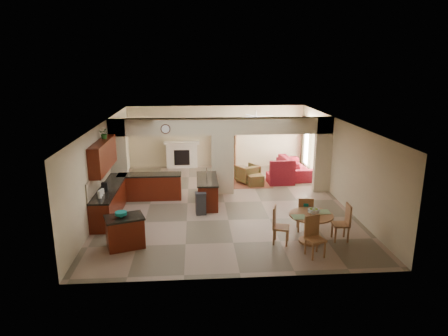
{
  "coord_description": "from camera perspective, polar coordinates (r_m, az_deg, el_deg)",
  "views": [
    {
      "loc": [
        -0.96,
        -13.01,
        4.72
      ],
      "look_at": [
        0.0,
        0.3,
        1.15
      ],
      "focal_mm": 32.0,
      "sensor_mm": 36.0,
      "label": 1
    }
  ],
  "objects": [
    {
      "name": "window_a",
      "position": [
        16.47,
        13.4,
        2.21
      ],
      "size": [
        0.02,
        0.9,
        1.9
      ],
      "primitive_type": "cube",
      "color": "white",
      "rests_on": "wall_right"
    },
    {
      "name": "chaise",
      "position": [
        16.11,
        8.04,
        -1.48
      ],
      "size": [
        1.04,
        0.87,
        0.4
      ],
      "primitive_type": "cube",
      "rotation": [
        0.0,
        0.0,
        0.05
      ],
      "color": "maroon",
      "rests_on": "floor"
    },
    {
      "name": "drape_b_left",
      "position": [
        17.48,
        12.22,
        3.01
      ],
      "size": [
        0.1,
        0.28,
        2.3
      ],
      "primitive_type": "cube",
      "color": "#381A16",
      "rests_on": "wall_right"
    },
    {
      "name": "teal_bowl",
      "position": [
        10.67,
        -14.5,
        -6.44
      ],
      "size": [
        0.3,
        0.3,
        0.14
      ],
      "primitive_type": "cylinder",
      "color": "#138880",
      "rests_on": "kitchen_island"
    },
    {
      "name": "wall_clock",
      "position": [
        14.09,
        -8.35,
        5.53
      ],
      "size": [
        0.34,
        0.03,
        0.34
      ],
      "primitive_type": "cylinder",
      "rotation": [
        1.57,
        0.0,
        0.0
      ],
      "color": "#4A2318",
      "rests_on": "partition_header"
    },
    {
      "name": "dining_table",
      "position": [
        11.01,
        12.28,
        -7.81
      ],
      "size": [
        1.17,
        1.17,
        0.8
      ],
      "color": "brown",
      "rests_on": "floor"
    },
    {
      "name": "kitchen_counter",
      "position": [
        13.65,
        -13.65,
        -3.64
      ],
      "size": [
        2.52,
        3.29,
        1.48
      ],
      "color": "#461408",
      "rests_on": "floor"
    },
    {
      "name": "wall_back",
      "position": [
        18.34,
        -1.07,
        4.54
      ],
      "size": [
        8.0,
        0.0,
        8.0
      ],
      "primitive_type": "plane",
      "rotation": [
        1.57,
        0.0,
        0.0
      ],
      "color": "#C2B18E",
      "rests_on": "floor"
    },
    {
      "name": "partition_right_pier",
      "position": [
        15.13,
        13.92,
        1.85
      ],
      "size": [
        0.6,
        0.25,
        2.8
      ],
      "primitive_type": "cube",
      "color": "#C2B18E",
      "rests_on": "floor"
    },
    {
      "name": "wall_right",
      "position": [
        14.32,
        16.27,
        0.95
      ],
      "size": [
        0.0,
        10.0,
        10.0
      ],
      "primitive_type": "plane",
      "rotation": [
        1.57,
        0.0,
        -1.57
      ],
      "color": "#C2B18E",
      "rests_on": "floor"
    },
    {
      "name": "wall_front",
      "position": [
        8.73,
        2.51,
        -7.42
      ],
      "size": [
        8.0,
        0.0,
        8.0
      ],
      "primitive_type": "plane",
      "rotation": [
        -1.57,
        0.0,
        0.0
      ],
      "color": "#C2B18E",
      "rests_on": "floor"
    },
    {
      "name": "chair_north",
      "position": [
        11.64,
        11.49,
        -6.33
      ],
      "size": [
        0.48,
        0.48,
        1.02
      ],
      "rotation": [
        0.0,
        0.0,
        3.0
      ],
      "color": "brown",
      "rests_on": "floor"
    },
    {
      "name": "glazed_door",
      "position": [
        17.29,
        12.55,
        2.35
      ],
      "size": [
        0.02,
        0.7,
        2.1
      ],
      "primitive_type": "cube",
      "color": "white",
      "rests_on": "wall_right"
    },
    {
      "name": "drape_a_right",
      "position": [
        17.01,
        12.68,
        2.66
      ],
      "size": [
        0.1,
        0.28,
        2.3
      ],
      "primitive_type": "cube",
      "color": "#381A16",
      "rests_on": "wall_right"
    },
    {
      "name": "chair_south",
      "position": [
        10.32,
        12.7,
        -9.23
      ],
      "size": [
        0.52,
        0.52,
        1.02
      ],
      "rotation": [
        0.0,
        0.0,
        0.3
      ],
      "color": "brown",
      "rests_on": "floor"
    },
    {
      "name": "chair_east",
      "position": [
        11.35,
        16.76,
        -7.25
      ],
      "size": [
        0.44,
        0.44,
        1.02
      ],
      "rotation": [
        0.0,
        0.0,
        4.66
      ],
      "color": "brown",
      "rests_on": "floor"
    },
    {
      "name": "plant",
      "position": [
        13.11,
        -16.73,
        4.76
      ],
      "size": [
        0.35,
        0.32,
        0.34
      ],
      "primitive_type": "imported",
      "rotation": [
        0.0,
        0.0,
        -0.22
      ],
      "color": "#1F4813",
      "rests_on": "upper_cabinets"
    },
    {
      "name": "floor",
      "position": [
        13.88,
        0.08,
        -4.92
      ],
      "size": [
        10.0,
        10.0,
        0.0
      ],
      "primitive_type": "plane",
      "color": "gray",
      "rests_on": "ground"
    },
    {
      "name": "ceiling_fan",
      "position": [
        16.34,
        4.6,
        7.33
      ],
      "size": [
        1.0,
        1.0,
        0.1
      ],
      "primitive_type": "cylinder",
      "color": "white",
      "rests_on": "ceiling"
    },
    {
      "name": "kitchen_island",
      "position": [
        10.86,
        -13.95,
        -8.81
      ],
      "size": [
        1.14,
        0.97,
        0.84
      ],
      "rotation": [
        0.0,
        0.0,
        0.33
      ],
      "color": "#461408",
      "rests_on": "floor"
    },
    {
      "name": "partition_center_pier",
      "position": [
        14.5,
        -0.21,
        0.51
      ],
      "size": [
        0.8,
        0.25,
        2.2
      ],
      "primitive_type": "cube",
      "color": "#C2B18E",
      "rests_on": "floor"
    },
    {
      "name": "fruit_bowl",
      "position": [
        10.91,
        12.68,
        -6.04
      ],
      "size": [
        0.31,
        0.31,
        0.16
      ],
      "primitive_type": "cylinder",
      "color": "#88AF25",
      "rests_on": "dining_table"
    },
    {
      "name": "drape_a_left",
      "position": [
        15.9,
        13.9,
        1.73
      ],
      "size": [
        0.1,
        0.28,
        2.3
      ],
      "primitive_type": "cube",
      "color": "#381A16",
      "rests_on": "wall_right"
    },
    {
      "name": "peninsula",
      "position": [
        13.59,
        -2.41,
        -3.33
      ],
      "size": [
        0.7,
        1.85,
        0.91
      ],
      "color": "#461408",
      "rests_on": "floor"
    },
    {
      "name": "partition_left_pier",
      "position": [
        14.66,
        -14.8,
        1.37
      ],
      "size": [
        0.6,
        0.25,
        2.8
      ],
      "primitive_type": "cube",
      "color": "#C2B18E",
      "rests_on": "floor"
    },
    {
      "name": "upper_cabinets",
      "position": [
        12.85,
        -16.89,
        1.73
      ],
      "size": [
        0.35,
        2.4,
        0.9
      ],
      "primitive_type": "cube",
      "color": "#461408",
      "rests_on": "wall_left"
    },
    {
      "name": "ottoman",
      "position": [
        15.73,
        4.42,
        -1.73
      ],
      "size": [
        0.69,
        0.69,
        0.43
      ],
      "primitive_type": "cube",
      "rotation": [
        0.0,
        0.0,
        0.18
      ],
      "color": "maroon",
      "rests_on": "floor"
    },
    {
      "name": "trash_can",
      "position": [
        12.74,
        -3.34,
        -5.19
      ],
      "size": [
        0.34,
        0.3,
        0.67
      ],
      "primitive_type": "cube",
      "rotation": [
        0.0,
        0.0,
        0.11
      ],
      "color": "#2D2D2F",
      "rests_on": "floor"
    },
    {
      "name": "sofa",
      "position": [
        17.36,
        10.21,
        0.22
      ],
      "size": [
        2.62,
        1.22,
        0.74
      ],
      "primitive_type": "imported",
      "rotation": [
        0.0,
        0.0,
        1.66
      ],
      "color": "maroon",
      "rests_on": "floor"
    },
    {
      "name": "shelving_unit",
      "position": [
        18.28,
        0.07,
        2.91
      ],
      "size": [
        1.0,
        0.32,
        1.8
      ],
      "primitive_type": "cube",
      "color": "brown",
      "rests_on": "floor"
    },
    {
      "name": "rug",
      "position": [
        15.98,
        3.83,
        -2.23
      ],
      "size": [
        1.6,
        1.3,
        0.01
      ],
      "primitive_type": "cube",
      "color": "brown",
      "rests_on": "floor"
    },
    {
      "name": "drape_b_right",
      "position": [
        18.61,
        11.2,
        3.78
      ],
      "size": [
        0.1,
        0.28,
        2.3
      ],
      "primitive_type": "cube",
      "color": "#381A16",
      "rests_on": "wall_right"
    },
    {
      "name": "ceiling",
      "position": [
        13.19,
        0.08,
        6.59
      ],
      "size": [
        10.0,
        10.0,
        0.0
      ],
      "primitive_type": "plane",
      "rotation": [
        3.14,
        0.0,
        0.0
      ],
      "color": "white",
      "rests_on": "wall_back"
    },
    {
      "name": "chair_west",
      "position": [
        10.8,
        7.73,
        -7.86
      ],
      "size": [
        0.53,
        0.53,
        1.02
      ],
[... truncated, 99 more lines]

